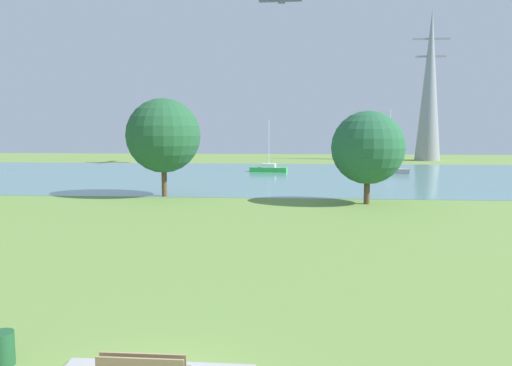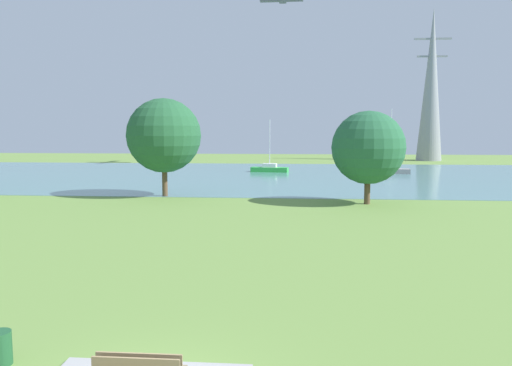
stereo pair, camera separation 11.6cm
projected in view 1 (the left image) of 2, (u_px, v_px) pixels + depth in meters
The scene contains 8 objects.
ground_plane at pixel (246, 215), 31.81m from camera, with size 160.00×160.00×0.00m, color olive.
litter_bin at pixel (2, 349), 11.54m from camera, with size 0.56×0.56×0.80m, color #1E512D.
water_surface at pixel (269, 175), 59.56m from camera, with size 140.00×40.00×0.02m, color slate.
sailboat_gray at pixel (389, 170), 61.80m from camera, with size 4.90×1.85×8.07m.
sailboat_green at pixel (269, 169), 64.10m from camera, with size 4.96×2.13×6.78m.
tree_east_near at pixel (163, 136), 40.38m from camera, with size 6.09×6.09×8.06m.
tree_west_near at pixel (368, 148), 36.23m from camera, with size 5.39×5.39×6.89m.
electricity_pylon at pixel (430, 85), 86.70m from camera, with size 6.40×4.40×26.54m.
Camera 1 is at (3.03, -9.26, 5.51)m, focal length 34.61 mm.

